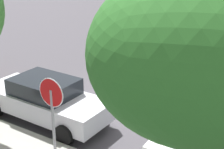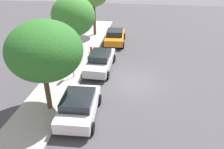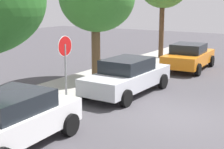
{
  "view_description": "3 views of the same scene",
  "coord_description": "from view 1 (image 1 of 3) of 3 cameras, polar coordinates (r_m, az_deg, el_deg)",
  "views": [
    {
      "loc": [
        -5.75,
        10.28,
        5.62
      ],
      "look_at": [
        0.11,
        1.07,
        1.41
      ],
      "focal_mm": 55.0,
      "sensor_mm": 36.0,
      "label": 1
    },
    {
      "loc": [
        -13.96,
        -0.48,
        8.14
      ],
      "look_at": [
        -0.46,
        1.48,
        0.74
      ],
      "focal_mm": 35.0,
      "sensor_mm": 36.0,
      "label": 2
    },
    {
      "loc": [
        -10.17,
        -3.96,
        3.76
      ],
      "look_at": [
        -0.7,
        1.98,
        1.33
      ],
      "focal_mm": 55.0,
      "sensor_mm": 36.0,
      "label": 3
    }
  ],
  "objects": [
    {
      "name": "stop_sign",
      "position": [
        9.0,
        -9.93,
        -5.13
      ],
      "size": [
        0.8,
        0.08,
        2.46
      ],
      "color": "gray",
      "rests_on": "ground_plane"
    },
    {
      "name": "ground_plane",
      "position": [
        13.05,
        2.96,
        -4.43
      ],
      "size": [
        60.0,
        60.0,
        0.0
      ],
      "primitive_type": "plane",
      "color": "#423F44"
    },
    {
      "name": "street_tree_far",
      "position": [
        6.31,
        14.14,
        3.39
      ],
      "size": [
        4.03,
        4.03,
        5.39
      ],
      "color": "#513823",
      "rests_on": "ground_plane"
    },
    {
      "name": "parked_car_silver",
      "position": [
        11.67,
        -11.06,
        -4.02
      ],
      "size": [
        4.61,
        2.0,
        1.47
      ],
      "color": "silver",
      "rests_on": "ground_plane"
    }
  ]
}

